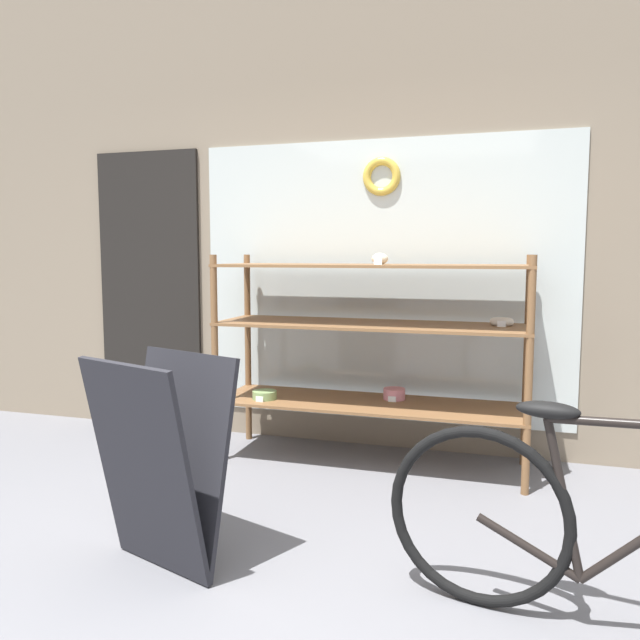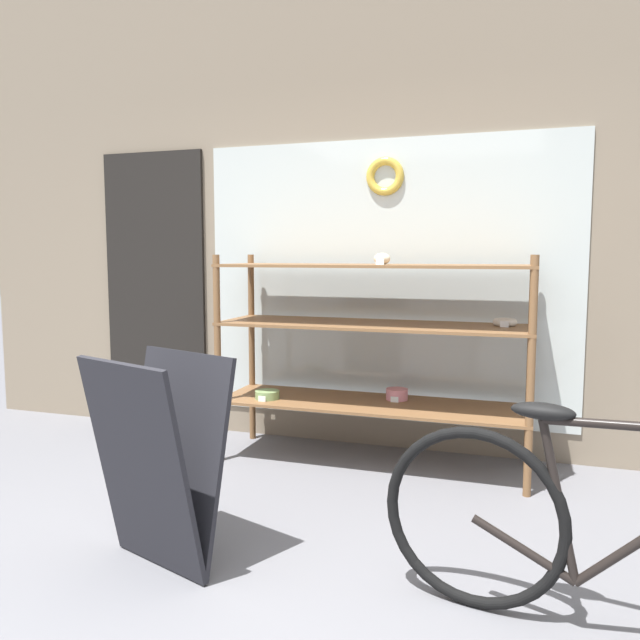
{
  "view_description": "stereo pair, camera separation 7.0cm",
  "coord_description": "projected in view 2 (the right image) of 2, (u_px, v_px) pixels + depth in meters",
  "views": [
    {
      "loc": [
        1.05,
        -1.77,
        1.34
      ],
      "look_at": [
        0.1,
        1.31,
        0.99
      ],
      "focal_mm": 35.0,
      "sensor_mm": 36.0,
      "label": 1
    },
    {
      "loc": [
        1.12,
        -1.75,
        1.34
      ],
      "look_at": [
        0.1,
        1.31,
        0.99
      ],
      "focal_mm": 35.0,
      "sensor_mm": 36.0,
      "label": 2
    }
  ],
  "objects": [
    {
      "name": "bicycle",
      "position": [
        626.0,
        543.0,
        2.09
      ],
      "size": [
        1.72,
        0.5,
        0.83
      ],
      "rotation": [
        0.0,
        0.0,
        -0.19
      ],
      "color": "black",
      "rests_on": "ground_plane"
    },
    {
      "name": "storefront_facade",
      "position": [
        353.0,
        198.0,
        4.29
      ],
      "size": [
        6.26,
        0.13,
        3.53
      ],
      "color": "gray",
      "rests_on": "ground_plane"
    },
    {
      "name": "sandwich_board",
      "position": [
        159.0,
        462.0,
        2.64
      ],
      "size": [
        0.66,
        0.55,
        0.91
      ],
      "rotation": [
        0.0,
        0.0,
        -0.34
      ],
      "color": "#232328",
      "rests_on": "ground_plane"
    },
    {
      "name": "display_case",
      "position": [
        372.0,
        338.0,
        3.91
      ],
      "size": [
        1.94,
        0.56,
        1.34
      ],
      "color": "brown",
      "rests_on": "ground_plane"
    }
  ]
}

